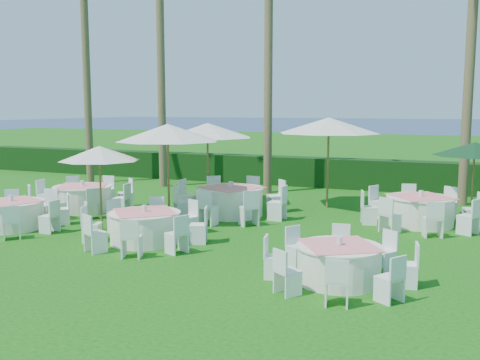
# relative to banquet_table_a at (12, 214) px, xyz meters

# --- Properties ---
(ground) EXTENTS (120.00, 120.00, 0.00)m
(ground) POSITION_rel_banquet_table_a_xyz_m (4.88, -1.05, -0.40)
(ground) COLOR #10510E
(ground) RESTS_ON ground
(hedge) EXTENTS (34.00, 1.00, 1.20)m
(hedge) POSITION_rel_banquet_table_a_xyz_m (4.88, 10.95, 0.20)
(hedge) COLOR black
(hedge) RESTS_ON ground
(ocean) EXTENTS (260.00, 260.00, 0.00)m
(ocean) POSITION_rel_banquet_table_a_xyz_m (4.88, 100.95, -0.40)
(ocean) COLOR #061141
(ocean) RESTS_ON ground
(banquet_table_a) EXTENTS (2.99, 2.99, 0.91)m
(banquet_table_a) POSITION_rel_banquet_table_a_xyz_m (0.00, 0.00, 0.00)
(banquet_table_a) COLOR white
(banquet_table_a) RESTS_ON ground
(banquet_table_b) EXTENTS (2.99, 2.99, 0.93)m
(banquet_table_b) POSITION_rel_banquet_table_a_xyz_m (4.19, 0.06, 0.01)
(banquet_table_b) COLOR white
(banquet_table_b) RESTS_ON ground
(banquet_table_c) EXTENTS (2.84, 2.84, 0.87)m
(banquet_table_c) POSITION_rel_banquet_table_a_xyz_m (9.19, -1.11, -0.02)
(banquet_table_c) COLOR white
(banquet_table_c) RESTS_ON ground
(banquet_table_d) EXTENTS (3.24, 3.24, 0.97)m
(banquet_table_d) POSITION_rel_banquet_table_a_xyz_m (0.13, 2.80, 0.03)
(banquet_table_d) COLOR white
(banquet_table_d) RESTS_ON ground
(banquet_table_e) EXTENTS (3.50, 3.50, 1.05)m
(banquet_table_e) POSITION_rel_banquet_table_a_xyz_m (4.80, 3.91, 0.06)
(banquet_table_e) COLOR white
(banquet_table_e) RESTS_ON ground
(banquet_table_f) EXTENTS (3.23, 3.23, 0.98)m
(banquet_table_f) POSITION_rel_banquet_table_a_xyz_m (10.24, 4.69, 0.03)
(banquet_table_f) COLOR white
(banquet_table_f) RESTS_ON ground
(umbrella_a) EXTENTS (2.13, 2.13, 2.26)m
(umbrella_a) POSITION_rel_banquet_table_a_xyz_m (2.35, 0.81, 1.66)
(umbrella_a) COLOR brown
(umbrella_a) RESTS_ON ground
(umbrella_b) EXTENTS (2.97, 2.97, 2.81)m
(umbrella_b) POSITION_rel_banquet_table_a_xyz_m (3.53, 2.36, 2.17)
(umbrella_b) COLOR brown
(umbrella_b) RESTS_ON ground
(umbrella_c) EXTENTS (3.05, 3.05, 2.77)m
(umbrella_c) POSITION_rel_banquet_table_a_xyz_m (3.40, 5.20, 2.13)
(umbrella_c) COLOR brown
(umbrella_c) RESTS_ON ground
(umbrella_d) EXTENTS (3.30, 3.30, 2.96)m
(umbrella_d) POSITION_rel_banquet_table_a_xyz_m (7.22, 6.29, 2.30)
(umbrella_d) COLOR brown
(umbrella_d) RESTS_ON ground
(umbrella_green) EXTENTS (2.36, 2.36, 2.28)m
(umbrella_green) POSITION_rel_banquet_table_a_xyz_m (11.57, 6.02, 1.69)
(umbrella_green) COLOR brown
(umbrella_green) RESTS_ON ground
(palm_a) EXTENTS (4.30, 4.34, 9.38)m
(palm_a) POSITION_rel_banquet_table_a_xyz_m (-3.76, 8.15, 4.75)
(palm_a) COLOR brown
(palm_a) RESTS_ON ground
(palm_b) EXTENTS (4.11, 4.40, 9.83)m
(palm_b) POSITION_rel_banquet_table_a_xyz_m (-0.28, 8.47, 4.98)
(palm_b) COLOR brown
(palm_b) RESTS_ON ground
(palm_c) EXTENTS (4.41, 4.08, 9.83)m
(palm_c) POSITION_rel_banquet_table_a_xyz_m (4.33, 8.56, 4.98)
(palm_c) COLOR brown
(palm_c) RESTS_ON ground
(palm_d) EXTENTS (4.40, 3.99, 9.74)m
(palm_d) POSITION_rel_banquet_table_a_xyz_m (11.33, 8.56, 4.94)
(palm_d) COLOR brown
(palm_d) RESTS_ON ground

